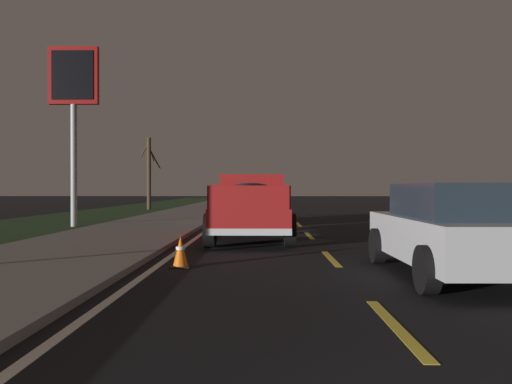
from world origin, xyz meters
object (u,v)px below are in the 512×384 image
Objects in this scene: pickup_truck at (252,205)px; sedan_white at (259,205)px; sedan_silver at (454,229)px; traffic_cone_near at (181,252)px; bare_tree_far at (149,172)px; gas_price_sign at (74,92)px.

pickup_truck reaches higher than sedan_white.
sedan_silver is 4.79m from traffic_cone_near.
bare_tree_far is at bearing 28.56° from sedan_white.
traffic_cone_near is at bearing 173.71° from sedan_white.
bare_tree_far is 8.67× the size of traffic_cone_near.
sedan_white is at bearing -6.29° from traffic_cone_near.
sedan_white is 12.21m from traffic_cone_near.
sedan_white is at bearing -151.44° from bare_tree_far.
pickup_truck is 1.23× the size of sedan_silver.
gas_price_sign reaches higher than pickup_truck.
bare_tree_far is at bearing 13.81° from traffic_cone_near.
pickup_truck is at bearing 29.67° from sedan_silver.
pickup_truck reaches higher than sedan_silver.
traffic_cone_near is (-5.21, 1.18, -0.70)m from pickup_truck.
gas_price_sign reaches higher than traffic_cone_near.
sedan_silver is at bearing -150.33° from pickup_truck.
bare_tree_far is at bearing 2.72° from gas_price_sign.
gas_price_sign reaches higher than sedan_white.
gas_price_sign reaches higher than bare_tree_far.
pickup_truck is at bearing -125.57° from gas_price_sign.
pickup_truck is 1.08× the size of bare_tree_far.
bare_tree_far is (27.52, 11.22, 1.87)m from sedan_silver.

